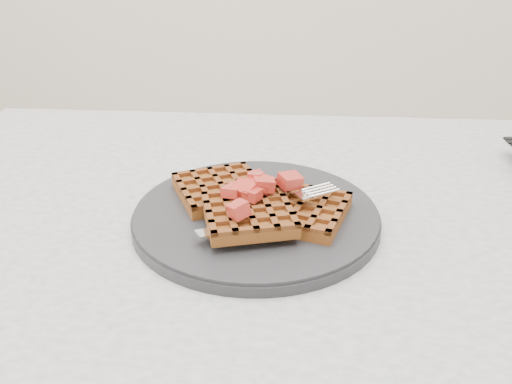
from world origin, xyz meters
TOP-DOWN VIEW (x-y plane):
  - table at (0.00, 0.00)m, footprint 1.20×0.80m
  - plate at (-0.12, 0.02)m, footprint 0.28×0.28m
  - waffles at (-0.12, 0.02)m, footprint 0.22×0.20m
  - strawberry_pile at (-0.12, 0.02)m, footprint 0.15×0.15m
  - fork at (-0.09, -0.00)m, footprint 0.17×0.12m

SIDE VIEW (x-z plane):
  - table at x=0.00m, z-range 0.26..1.01m
  - plate at x=-0.12m, z-range 0.75..0.77m
  - fork at x=-0.09m, z-range 0.77..0.78m
  - waffles at x=-0.12m, z-range 0.76..0.79m
  - strawberry_pile at x=-0.12m, z-range 0.79..0.82m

